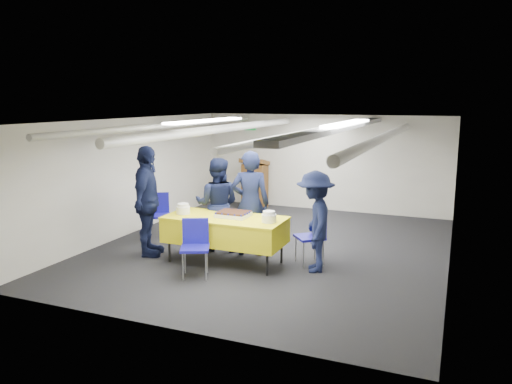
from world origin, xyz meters
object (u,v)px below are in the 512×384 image
chair_near (195,241)px  sailor_a (250,203)px  sheet_cake (233,214)px  podium (255,183)px  chair_right (314,232)px  serving_table (225,230)px  chair_left (158,211)px  sailor_b (217,204)px  sailor_c (147,201)px  sailor_d (315,222)px

chair_near → sailor_a: sailor_a is taller
chair_near → sheet_cake: bearing=70.9°
podium → sailor_a: sailor_a is taller
chair_right → sailor_a: bearing=176.9°
serving_table → chair_left: bearing=154.4°
serving_table → podium: (-1.17, 4.11, 0.05)m
sheet_cake → sailor_b: bearing=136.2°
sailor_b → sailor_c: bearing=24.5°
chair_near → sailor_a: size_ratio=0.48×
podium → sailor_a: bearing=-68.8°
serving_table → sheet_cake: (0.11, 0.08, 0.25)m
sheet_cake → podium: bearing=107.6°
chair_left → sailor_d: (3.33, -0.72, 0.26)m
podium → chair_left: 3.29m
chair_near → sailor_c: size_ratio=0.46×
chair_left → sailor_c: size_ratio=0.46×
sheet_cake → podium: size_ratio=0.42×
chair_left → chair_right: bearing=-6.8°
chair_near → sailor_c: bearing=154.9°
serving_table → chair_near: chair_near is taller
sheet_cake → sailor_b: 0.78m
chair_left → sailor_c: 1.20m
serving_table → chair_right: chair_right is taller
chair_right → chair_left: (-3.24, 0.39, 0.00)m
podium → sailor_c: bearing=-93.2°
podium → sailor_b: (0.72, -3.49, 0.21)m
chair_left → sailor_b: (1.42, -0.28, 0.30)m
sailor_c → sailor_d: bearing=-103.7°
podium → sailor_d: (2.63, -3.93, 0.18)m
serving_table → podium: size_ratio=1.57×
podium → sailor_d: bearing=-56.2°
serving_table → podium: bearing=105.8°
podium → chair_near: (1.01, -4.82, -0.08)m
chair_right → chair_left: size_ratio=1.00×
sailor_c → sailor_d: 2.89m
chair_near → sailor_d: sailor_d is taller
sailor_c → sailor_a: bearing=-86.2°
chair_right → sailor_c: 2.87m
sailor_d → chair_near: bearing=-79.8°
serving_table → sailor_b: 0.81m
sailor_b → sailor_d: bearing=153.2°
serving_table → sheet_cake: size_ratio=3.77×
podium → chair_near: podium is taller
chair_left → sailor_a: size_ratio=0.48×
podium → chair_near: size_ratio=1.44×
chair_right → serving_table: bearing=-159.6°
sailor_b → podium: bearing=-92.2°
chair_near → chair_left: bearing=136.7°
sailor_a → sailor_d: size_ratio=1.14×
chair_near → podium: bearing=101.8°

